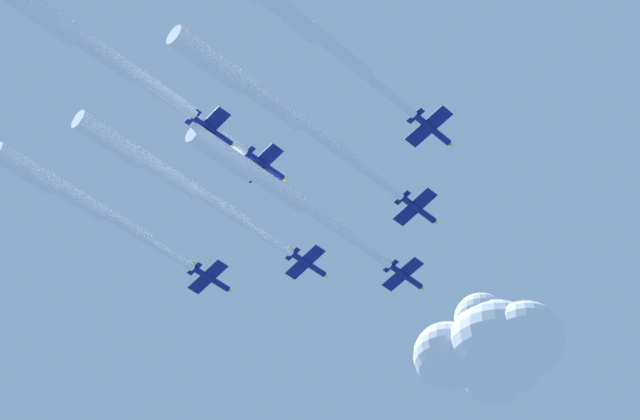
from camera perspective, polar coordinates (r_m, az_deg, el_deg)
name	(u,v)px	position (r m, az deg, el deg)	size (l,w,h in m)	color
jet_lead	(273,186)	(196.61, -2.29, 1.16)	(25.89, 53.32, 4.19)	navy
jet_port_inner	(165,173)	(200.86, -7.57, 1.79)	(26.63, 54.23, 4.27)	navy
jet_starboard_inner	(268,101)	(183.48, -2.57, 5.36)	(27.35, 56.05, 4.23)	navy
jet_port_mid	(77,198)	(203.52, -11.77, 0.56)	(24.02, 49.18, 4.23)	navy
jet_starboard_mid	(284,11)	(173.62, -1.76, 9.68)	(25.64, 53.16, 4.17)	navy
jet_port_outer	(103,54)	(183.68, -10.58, 7.53)	(26.25, 54.49, 4.21)	navy
jet_starboard_outer	(35,10)	(179.86, -13.75, 9.49)	(26.74, 54.87, 4.23)	navy
cloud_puff	(493,349)	(245.77, 8.44, -6.73)	(32.30, 26.33, 22.16)	white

